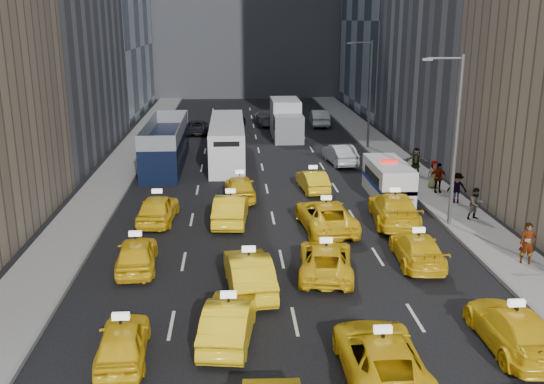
% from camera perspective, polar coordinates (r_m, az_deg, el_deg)
% --- Properties ---
extents(ground, '(160.00, 160.00, 0.00)m').
position_cam_1_polar(ground, '(21.00, 2.73, -14.63)').
color(ground, black).
rests_on(ground, ground).
extents(sidewalk_west, '(3.00, 90.00, 0.15)m').
position_cam_1_polar(sidewalk_west, '(45.02, -14.35, 1.88)').
color(sidewalk_west, gray).
rests_on(sidewalk_west, ground).
extents(sidewalk_east, '(3.00, 90.00, 0.15)m').
position_cam_1_polar(sidewalk_east, '(46.01, 12.32, 2.31)').
color(sidewalk_east, gray).
rests_on(sidewalk_east, ground).
extents(curb_west, '(0.15, 90.00, 0.18)m').
position_cam_1_polar(curb_west, '(44.77, -12.52, 1.94)').
color(curb_west, slate).
rests_on(curb_west, ground).
extents(curb_east, '(0.15, 90.00, 0.18)m').
position_cam_1_polar(curb_east, '(45.63, 10.57, 2.32)').
color(curb_east, slate).
rests_on(curb_east, ground).
extents(streetlight_near, '(2.15, 0.22, 9.00)m').
position_cam_1_polar(streetlight_near, '(32.53, 16.76, 5.12)').
color(streetlight_near, '#595B60').
rests_on(streetlight_near, ground).
extents(streetlight_far, '(2.15, 0.22, 9.00)m').
position_cam_1_polar(streetlight_far, '(51.53, 9.09, 9.40)').
color(streetlight_far, '#595B60').
rests_on(streetlight_far, ground).
extents(taxi_4, '(1.80, 4.01, 1.34)m').
position_cam_1_polar(taxi_4, '(20.71, -13.88, -13.47)').
color(taxi_4, yellow).
rests_on(taxi_4, ground).
extents(taxi_5, '(2.15, 4.61, 1.46)m').
position_cam_1_polar(taxi_5, '(21.31, -4.07, -11.92)').
color(taxi_5, yellow).
rests_on(taxi_5, ground).
extents(taxi_6, '(2.43, 5.24, 1.45)m').
position_cam_1_polar(taxi_6, '(19.48, 10.25, -15.05)').
color(taxi_6, yellow).
rests_on(taxi_6, ground).
extents(taxi_7, '(2.03, 4.92, 1.42)m').
position_cam_1_polar(taxi_7, '(22.30, 21.78, -11.83)').
color(taxi_7, yellow).
rests_on(taxi_7, ground).
extents(taxi_8, '(2.00, 4.34, 1.44)m').
position_cam_1_polar(taxi_8, '(27.46, -12.63, -5.69)').
color(taxi_8, yellow).
rests_on(taxi_8, ground).
extents(taxi_9, '(2.17, 4.98, 1.59)m').
position_cam_1_polar(taxi_9, '(24.75, -2.18, -7.57)').
color(taxi_9, yellow).
rests_on(taxi_9, ground).
extents(taxi_10, '(2.88, 5.11, 1.35)m').
position_cam_1_polar(taxi_10, '(26.40, 5.08, -6.36)').
color(taxi_10, yellow).
rests_on(taxi_10, ground).
extents(taxi_11, '(2.21, 4.81, 1.36)m').
position_cam_1_polar(taxi_11, '(28.23, 13.53, -5.22)').
color(taxi_11, yellow).
rests_on(taxi_11, ground).
extents(taxi_12, '(2.13, 4.64, 1.54)m').
position_cam_1_polar(taxi_12, '(33.41, -10.69, -1.54)').
color(taxi_12, yellow).
rests_on(taxi_12, ground).
extents(taxi_13, '(2.04, 4.91, 1.58)m').
position_cam_1_polar(taxi_13, '(32.81, -3.89, -1.58)').
color(taxi_13, yellow).
rests_on(taxi_13, ground).
extents(taxi_14, '(2.94, 5.65, 1.52)m').
position_cam_1_polar(taxi_14, '(31.84, 5.09, -2.22)').
color(taxi_14, yellow).
rests_on(taxi_14, ground).
extents(taxi_15, '(2.87, 5.88, 1.65)m').
position_cam_1_polar(taxi_15, '(33.35, 11.41, -1.52)').
color(taxi_15, yellow).
rests_on(taxi_15, ground).
extents(taxi_16, '(2.02, 4.50, 1.50)m').
position_cam_1_polar(taxi_16, '(37.09, -3.04, 0.46)').
color(taxi_16, yellow).
rests_on(taxi_16, ground).
extents(taxi_17, '(1.81, 4.21, 1.35)m').
position_cam_1_polar(taxi_17, '(38.92, 3.86, 1.07)').
color(taxi_17, yellow).
rests_on(taxi_17, ground).
extents(nypd_van, '(2.42, 5.58, 2.35)m').
position_cam_1_polar(nypd_van, '(38.16, 10.87, 1.11)').
color(nypd_van, silver).
rests_on(nypd_van, ground).
extents(double_decker, '(4.02, 11.69, 3.33)m').
position_cam_1_polar(double_decker, '(45.94, -9.98, 4.43)').
color(double_decker, black).
rests_on(double_decker, ground).
extents(city_bus, '(3.78, 12.27, 3.12)m').
position_cam_1_polar(city_bus, '(46.98, -4.24, 4.76)').
color(city_bus, silver).
rests_on(city_bus, ground).
extents(box_truck, '(2.98, 7.61, 3.42)m').
position_cam_1_polar(box_truck, '(56.51, 1.34, 6.86)').
color(box_truck, silver).
rests_on(box_truck, ground).
extents(misc_car_0, '(2.12, 4.80, 1.53)m').
position_cam_1_polar(misc_car_0, '(46.43, 6.43, 3.58)').
color(misc_car_0, '#AFB2B7').
rests_on(misc_car_0, ground).
extents(misc_car_1, '(2.56, 4.92, 1.32)m').
position_cam_1_polar(misc_car_1, '(58.92, -7.05, 6.11)').
color(misc_car_1, black).
rests_on(misc_car_1, ground).
extents(misc_car_2, '(2.79, 5.85, 1.65)m').
position_cam_1_polar(misc_car_2, '(63.45, -0.42, 7.09)').
color(misc_car_2, slate).
rests_on(misc_car_2, ground).
extents(misc_car_3, '(2.11, 4.31, 1.42)m').
position_cam_1_polar(misc_car_3, '(62.04, -3.37, 6.74)').
color(misc_car_3, black).
rests_on(misc_car_3, ground).
extents(misc_car_4, '(2.01, 5.13, 1.66)m').
position_cam_1_polar(misc_car_4, '(63.05, 4.49, 6.99)').
color(misc_car_4, '#ABAEB3').
rests_on(misc_car_4, ground).
extents(pedestrian_0, '(0.80, 0.66, 1.89)m').
position_cam_1_polar(pedestrian_0, '(29.24, 22.93, -4.47)').
color(pedestrian_0, gray).
rests_on(pedestrian_0, sidewalk_east).
extents(pedestrian_1, '(0.95, 0.68, 1.76)m').
position_cam_1_polar(pedestrian_1, '(34.63, 18.64, -1.04)').
color(pedestrian_1, gray).
rests_on(pedestrian_1, sidewalk_east).
extents(pedestrian_2, '(1.27, 0.84, 1.83)m').
position_cam_1_polar(pedestrian_2, '(37.35, 17.02, 0.36)').
color(pedestrian_2, gray).
rests_on(pedestrian_2, sidewalk_east).
extents(pedestrian_3, '(1.11, 0.51, 1.90)m').
position_cam_1_polar(pedestrian_3, '(39.28, 15.37, 1.30)').
color(pedestrian_3, gray).
rests_on(pedestrian_3, sidewalk_east).
extents(pedestrian_4, '(0.89, 0.50, 1.79)m').
position_cam_1_polar(pedestrian_4, '(40.35, 14.99, 1.63)').
color(pedestrian_4, gray).
rests_on(pedestrian_4, sidewalk_east).
extents(pedestrian_5, '(1.83, 0.98, 1.90)m').
position_cam_1_polar(pedestrian_5, '(43.42, 13.38, 2.82)').
color(pedestrian_5, gray).
rests_on(pedestrian_5, sidewalk_east).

